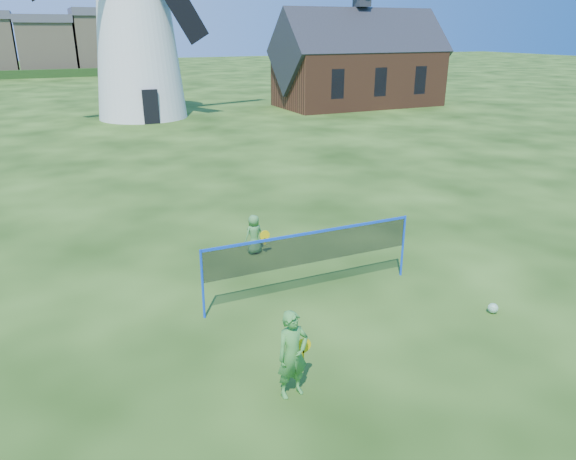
% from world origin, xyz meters
% --- Properties ---
extents(ground, '(220.00, 220.00, 0.00)m').
position_xyz_m(ground, '(0.00, 0.00, 0.00)').
color(ground, black).
rests_on(ground, ground).
extents(windmill, '(13.25, 5.89, 18.00)m').
position_xyz_m(windmill, '(1.91, 28.19, 6.20)').
color(windmill, white).
rests_on(windmill, ground).
extents(chapel, '(12.99, 6.30, 10.99)m').
position_xyz_m(chapel, '(18.58, 27.44, 3.09)').
color(chapel, brown).
rests_on(chapel, ground).
extents(badminton_net, '(5.05, 0.05, 1.55)m').
position_xyz_m(badminton_net, '(0.57, 0.08, 1.14)').
color(badminton_net, blue).
rests_on(badminton_net, ground).
extents(player_girl, '(0.72, 0.43, 1.54)m').
position_xyz_m(player_girl, '(-1.29, -2.95, 0.77)').
color(player_girl, '#408F39').
rests_on(player_girl, ground).
extents(player_boy, '(0.65, 0.45, 1.08)m').
position_xyz_m(player_boy, '(0.29, 2.89, 0.54)').
color(player_boy, '#478B43').
rests_on(player_boy, ground).
extents(play_ball, '(0.22, 0.22, 0.22)m').
position_xyz_m(play_ball, '(3.75, -2.28, 0.11)').
color(play_ball, green).
rests_on(play_ball, ground).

